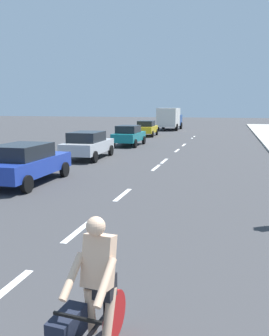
# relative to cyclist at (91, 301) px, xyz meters

# --- Properties ---
(ground_plane) EXTENTS (160.00, 160.00, 0.00)m
(ground_plane) POSITION_rel_cyclist_xyz_m (-2.05, 16.26, -0.83)
(ground_plane) COLOR #38383A
(lane_stripe_1) EXTENTS (0.16, 1.80, 0.01)m
(lane_stripe_1) POSITION_rel_cyclist_xyz_m (-2.05, 1.12, -0.83)
(lane_stripe_1) COLOR white
(lane_stripe_1) RESTS_ON ground
(lane_stripe_2) EXTENTS (0.16, 1.80, 0.01)m
(lane_stripe_2) POSITION_rel_cyclist_xyz_m (-2.05, 4.29, -0.83)
(lane_stripe_2) COLOR white
(lane_stripe_2) RESTS_ON ground
(lane_stripe_3) EXTENTS (0.16, 1.80, 0.01)m
(lane_stripe_3) POSITION_rel_cyclist_xyz_m (-2.05, 7.99, -0.83)
(lane_stripe_3) COLOR white
(lane_stripe_3) RESTS_ON ground
(lane_stripe_4) EXTENTS (0.16, 1.80, 0.01)m
(lane_stripe_4) POSITION_rel_cyclist_xyz_m (-2.05, 13.73, -0.83)
(lane_stripe_4) COLOR white
(lane_stripe_4) RESTS_ON ground
(lane_stripe_5) EXTENTS (0.16, 1.80, 0.01)m
(lane_stripe_5) POSITION_rel_cyclist_xyz_m (-2.05, 15.97, -0.83)
(lane_stripe_5) COLOR white
(lane_stripe_5) RESTS_ON ground
(lane_stripe_6) EXTENTS (0.16, 1.80, 0.01)m
(lane_stripe_6) POSITION_rel_cyclist_xyz_m (-2.05, 20.97, -0.83)
(lane_stripe_6) COLOR white
(lane_stripe_6) RESTS_ON ground
(lane_stripe_7) EXTENTS (0.16, 1.80, 0.01)m
(lane_stripe_7) POSITION_rel_cyclist_xyz_m (-2.05, 24.69, -0.83)
(lane_stripe_7) COLOR white
(lane_stripe_7) RESTS_ON ground
(lane_stripe_8) EXTENTS (0.16, 1.80, 0.01)m
(lane_stripe_8) POSITION_rel_cyclist_xyz_m (-2.05, 32.46, -0.83)
(lane_stripe_8) COLOR white
(lane_stripe_8) RESTS_ON ground
(lane_stripe_9) EXTENTS (0.16, 1.80, 0.01)m
(lane_stripe_9) POSITION_rel_cyclist_xyz_m (-2.05, 31.49, -0.83)
(lane_stripe_9) COLOR white
(lane_stripe_9) RESTS_ON ground
(cyclist) EXTENTS (0.63, 1.71, 1.82)m
(cyclist) POSITION_rel_cyclist_xyz_m (0.00, 0.00, 0.00)
(cyclist) COLOR black
(cyclist) RESTS_ON ground
(parked_car_blue) EXTENTS (2.12, 4.52, 1.57)m
(parked_car_blue) POSITION_rel_cyclist_xyz_m (-6.34, 8.82, 0.01)
(parked_car_blue) COLOR #1E389E
(parked_car_blue) RESTS_ON ground
(parked_car_silver) EXTENTS (2.14, 4.44, 1.57)m
(parked_car_silver) POSITION_rel_cyclist_xyz_m (-6.54, 15.81, 0.01)
(parked_car_silver) COLOR #B7BABF
(parked_car_silver) RESTS_ON ground
(parked_car_teal) EXTENTS (1.91, 4.09, 1.57)m
(parked_car_teal) POSITION_rel_cyclist_xyz_m (-6.13, 23.09, 0.01)
(parked_car_teal) COLOR #14727A
(parked_car_teal) RESTS_ON ground
(parked_car_yellow) EXTENTS (2.03, 4.14, 1.57)m
(parked_car_yellow) POSITION_rel_cyclist_xyz_m (-6.85, 32.22, 0.01)
(parked_car_yellow) COLOR gold
(parked_car_yellow) RESTS_ON ground
(delivery_truck) EXTENTS (2.70, 6.25, 2.80)m
(delivery_truck) POSITION_rel_cyclist_xyz_m (-6.20, 42.60, 0.67)
(delivery_truck) COLOR #23478C
(delivery_truck) RESTS_ON ground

